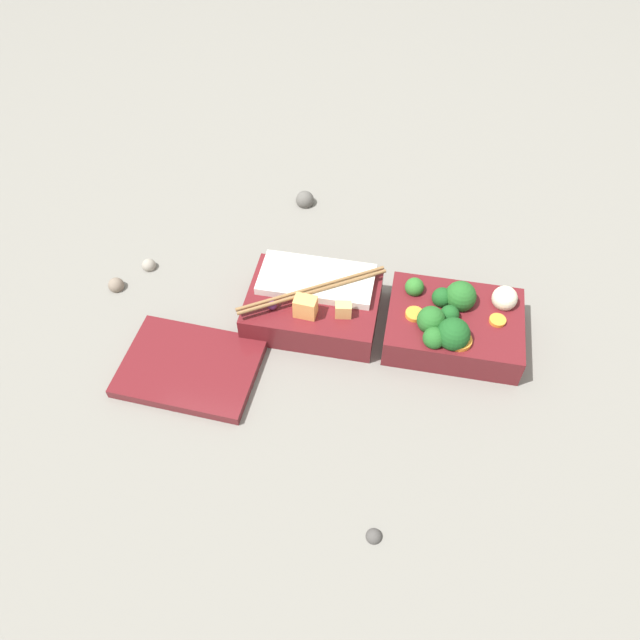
{
  "coord_description": "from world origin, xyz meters",
  "views": [
    {
      "loc": [
        -0.02,
        0.56,
        0.69
      ],
      "look_at": [
        0.08,
        0.04,
        0.05
      ],
      "focal_mm": 35.0,
      "sensor_mm": 36.0,
      "label": 1
    }
  ],
  "objects": [
    {
      "name": "bento_lid",
      "position": [
        0.24,
        0.12,
        0.01
      ],
      "size": [
        0.18,
        0.14,
        0.01
      ],
      "primitive_type": "cube",
      "rotation": [
        0.0,
        0.0,
        -0.05
      ],
      "color": "maroon",
      "rests_on": "ground_plane"
    },
    {
      "name": "pebble_2",
      "position": [
        0.39,
        -0.0,
        0.01
      ],
      "size": [
        0.02,
        0.02,
        0.02
      ],
      "primitive_type": "sphere",
      "color": "#7A6B5B",
      "rests_on": "ground_plane"
    },
    {
      "name": "pebble_0",
      "position": [
        0.16,
        -0.24,
        0.01
      ],
      "size": [
        0.03,
        0.03,
        0.03
      ],
      "primitive_type": "sphere",
      "color": "#595651",
      "rests_on": "ground_plane"
    },
    {
      "name": "pebble_3",
      "position": [
        0.36,
        -0.05,
        0.01
      ],
      "size": [
        0.02,
        0.02,
        0.02
      ],
      "primitive_type": "sphere",
      "color": "gray",
      "rests_on": "ground_plane"
    },
    {
      "name": "bento_tray_vegetable",
      "position": [
        -0.1,
        0.0,
        0.03
      ],
      "size": [
        0.18,
        0.13,
        0.08
      ],
      "color": "maroon",
      "rests_on": "ground_plane"
    },
    {
      "name": "pebble_1",
      "position": [
        -0.03,
        0.3,
        0.0
      ],
      "size": [
        0.02,
        0.02,
        0.02
      ],
      "primitive_type": "sphere",
      "color": "#474442",
      "rests_on": "ground_plane"
    },
    {
      "name": "ground_plane",
      "position": [
        0.0,
        0.0,
        0.0
      ],
      "size": [
        3.0,
        3.0,
        0.0
      ],
      "primitive_type": "plane",
      "color": "slate"
    },
    {
      "name": "bento_tray_rice",
      "position": [
        0.09,
        0.0,
        0.03
      ],
      "size": [
        0.19,
        0.13,
        0.08
      ],
      "color": "maroon",
      "rests_on": "ground_plane"
    }
  ]
}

